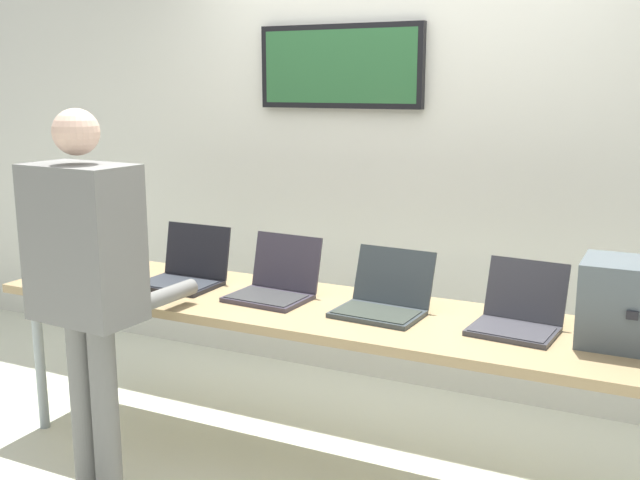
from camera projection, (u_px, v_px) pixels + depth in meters
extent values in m
cube|color=silver|center=(316.00, 470.00, 3.41)|extent=(8.00, 8.00, 0.04)
cube|color=silver|center=(405.00, 150.00, 4.12)|extent=(8.00, 0.06, 2.72)
cube|color=black|center=(340.00, 67.00, 4.14)|extent=(0.98, 0.05, 0.46)
cube|color=#2A5F33|center=(339.00, 66.00, 4.13)|extent=(0.92, 0.02, 0.40)
cube|color=#997F56|center=(315.00, 310.00, 3.25)|extent=(3.04, 0.70, 0.04)
cylinder|color=#8D989B|center=(40.00, 360.00, 3.72)|extent=(0.05, 0.05, 0.73)
cylinder|color=#8D989B|center=(108.00, 331.00, 4.16)|extent=(0.05, 0.05, 0.73)
cube|color=#4F595E|center=(635.00, 304.00, 2.72)|extent=(0.38, 0.29, 0.32)
cube|color=black|center=(632.00, 315.00, 2.59)|extent=(0.04, 0.01, 0.03)
cube|color=black|center=(87.00, 272.00, 3.78)|extent=(0.36, 0.27, 0.02)
cube|color=#2B3138|center=(85.00, 271.00, 3.77)|extent=(0.33, 0.22, 0.00)
cube|color=black|center=(111.00, 243.00, 3.90)|extent=(0.35, 0.13, 0.22)
cube|color=#395080|center=(111.00, 243.00, 3.90)|extent=(0.32, 0.11, 0.20)
cube|color=black|center=(179.00, 285.00, 3.55)|extent=(0.37, 0.27, 0.02)
cube|color=#272B32|center=(177.00, 283.00, 3.54)|extent=(0.34, 0.22, 0.00)
cube|color=black|center=(197.00, 250.00, 3.66)|extent=(0.37, 0.07, 0.26)
cube|color=#23613A|center=(198.00, 250.00, 3.66)|extent=(0.34, 0.05, 0.23)
cube|color=#393340|center=(268.00, 298.00, 3.32)|extent=(0.36, 0.28, 0.02)
cube|color=#2D2D2E|center=(266.00, 296.00, 3.31)|extent=(0.33, 0.23, 0.00)
cube|color=#393340|center=(287.00, 262.00, 3.43)|extent=(0.35, 0.09, 0.25)
cube|color=black|center=(287.00, 262.00, 3.44)|extent=(0.32, 0.08, 0.22)
cube|color=#343C3F|center=(377.00, 314.00, 3.10)|extent=(0.37, 0.27, 0.02)
cube|color=#2C332C|center=(376.00, 312.00, 3.08)|extent=(0.34, 0.22, 0.00)
cube|color=#343C3F|center=(394.00, 276.00, 3.21)|extent=(0.36, 0.11, 0.24)
cube|color=silver|center=(394.00, 276.00, 3.21)|extent=(0.33, 0.09, 0.21)
cube|color=#36363C|center=(513.00, 331.00, 2.88)|extent=(0.34, 0.28, 0.02)
cube|color=#343339|center=(512.00, 329.00, 2.87)|extent=(0.31, 0.23, 0.00)
cube|color=#36363C|center=(526.00, 290.00, 2.99)|extent=(0.33, 0.11, 0.24)
cube|color=#275342|center=(527.00, 290.00, 2.99)|extent=(0.30, 0.09, 0.21)
cylinder|color=slate|center=(84.00, 407.00, 3.11)|extent=(0.12, 0.12, 0.79)
cylinder|color=slate|center=(105.00, 413.00, 3.05)|extent=(0.12, 0.12, 0.79)
cube|color=slate|center=(84.00, 243.00, 2.93)|extent=(0.46, 0.29, 0.63)
sphere|color=beige|center=(76.00, 132.00, 2.84)|extent=(0.18, 0.18, 0.18)
cylinder|color=slate|center=(111.00, 285.00, 3.31)|extent=(0.09, 0.32, 0.07)
cylinder|color=slate|center=(168.00, 295.00, 3.15)|extent=(0.09, 0.32, 0.07)
cylinder|color=white|center=(122.00, 286.00, 3.39)|extent=(0.08, 0.08, 0.09)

